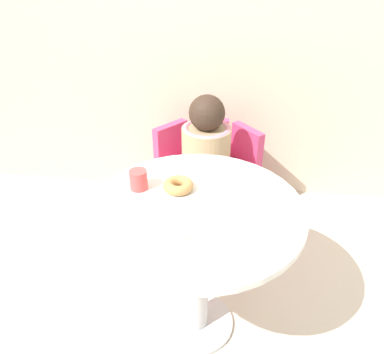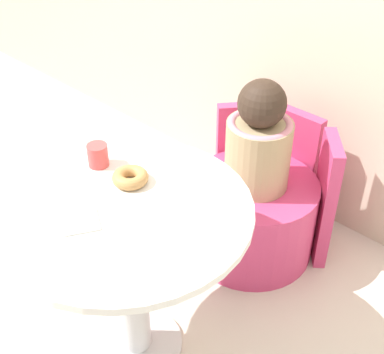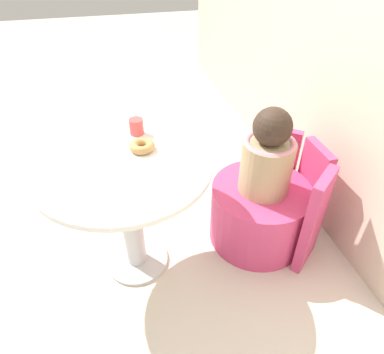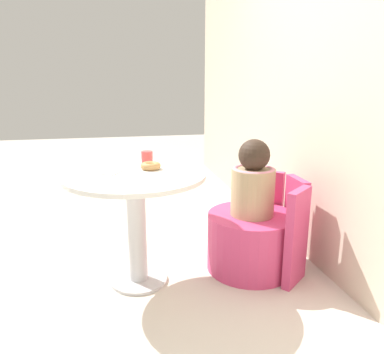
% 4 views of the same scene
% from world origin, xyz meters
% --- Properties ---
extents(ground_plane, '(12.00, 12.00, 0.00)m').
position_xyz_m(ground_plane, '(0.00, 0.00, 0.00)').
color(ground_plane, beige).
extents(round_table, '(0.79, 0.79, 0.66)m').
position_xyz_m(round_table, '(-0.02, -0.03, 0.50)').
color(round_table, silver).
rests_on(round_table, ground_plane).
extents(tub_chair, '(0.54, 0.54, 0.36)m').
position_xyz_m(tub_chair, '(-0.04, 0.67, 0.18)').
color(tub_chair, '#D13D70').
rests_on(tub_chair, ground_plane).
extents(booth_backrest, '(0.64, 0.23, 0.57)m').
position_xyz_m(booth_backrest, '(-0.04, 0.90, 0.29)').
color(booth_backrest, '#D13D70').
rests_on(booth_backrest, ground_plane).
extents(child_figure, '(0.26, 0.26, 0.47)m').
position_xyz_m(child_figure, '(-0.04, 0.67, 0.57)').
color(child_figure, tan).
rests_on(child_figure, tub_chair).
extents(donut, '(0.12, 0.12, 0.04)m').
position_xyz_m(donut, '(-0.10, 0.07, 0.68)').
color(donut, tan).
rests_on(donut, round_table).
extents(cup, '(0.07, 0.07, 0.08)m').
position_xyz_m(cup, '(-0.26, 0.06, 0.70)').
color(cup, '#DB4C4C').
rests_on(cup, round_table).
extents(paper_napkin, '(0.14, 0.14, 0.01)m').
position_xyz_m(paper_napkin, '(-0.06, -0.17, 0.67)').
color(paper_napkin, white).
rests_on(paper_napkin, round_table).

